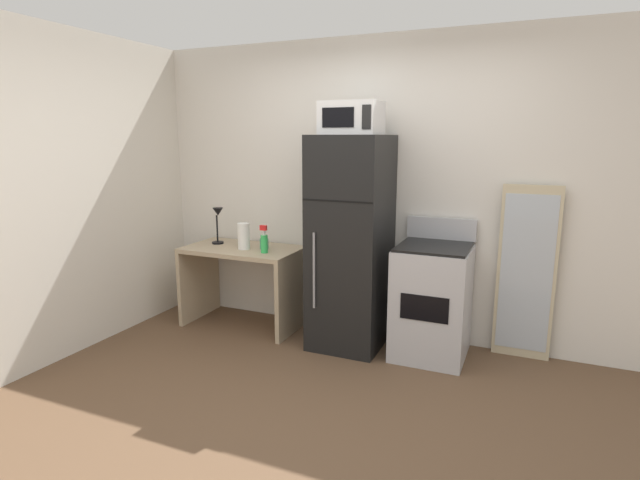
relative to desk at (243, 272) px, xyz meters
The scene contains 12 objects.
ground_plane 1.86m from the desk, 47.45° to the right, with size 12.00×12.00×0.00m, color brown.
wall_back_white 1.49m from the desk, 17.40° to the left, with size 5.00×0.10×2.60m, color silver.
wall_left_brick 1.83m from the desk, 126.82° to the right, with size 0.10×4.00×2.60m, color silver.
desk is the anchor object (origin of this frame).
desk_lamp 0.56m from the desk, behind, with size 0.14×0.12×0.35m.
coffee_mug 0.35m from the desk, ahead, with size 0.08×0.08×0.10m, color #338C66.
spray_bottle 0.46m from the desk, 20.67° to the right, with size 0.06×0.06×0.25m.
paper_towel_roll 0.36m from the desk, 47.16° to the right, with size 0.11×0.11×0.24m, color white.
refrigerator 1.14m from the desk, ahead, with size 0.58×0.68×1.78m.
microwave 1.76m from the desk, ahead, with size 0.46×0.35×0.26m.
oven_range 1.77m from the desk, ahead, with size 0.57×0.61×1.10m.
leaning_mirror 2.47m from the desk, ahead, with size 0.44×0.03×1.40m.
Camera 1 is at (1.25, -2.55, 1.76)m, focal length 28.01 mm.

